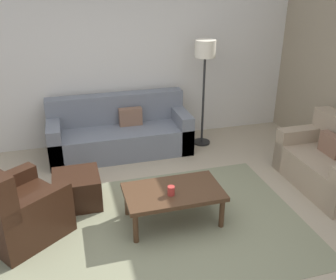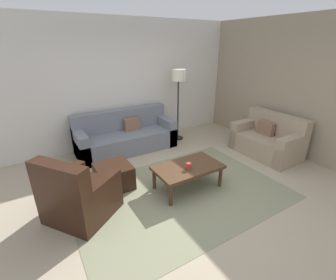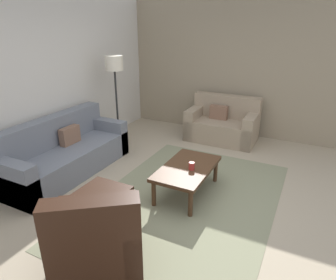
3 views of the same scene
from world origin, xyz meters
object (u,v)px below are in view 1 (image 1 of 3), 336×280
(armchair_leather, at_px, (14,213))
(ottoman, at_px, (77,189))
(couch_loveseat, at_px, (334,165))
(coffee_table, at_px, (173,194))
(cup, at_px, (171,191))
(couch_main, at_px, (119,133))
(lamp_standing, at_px, (205,60))

(armchair_leather, relative_size, ottoman, 2.00)
(couch_loveseat, relative_size, armchair_leather, 1.22)
(ottoman, xyz_separation_m, coffee_table, (1.04, -0.66, 0.16))
(ottoman, relative_size, cup, 5.33)
(ottoman, bearing_deg, cup, -37.06)
(couch_main, relative_size, lamp_standing, 1.27)
(couch_main, distance_m, armchair_leather, 2.35)
(couch_loveseat, height_order, armchair_leather, armchair_leather)
(couch_loveseat, distance_m, coffee_table, 2.29)
(couch_main, xyz_separation_m, couch_loveseat, (2.57, -1.86, 0.00))
(lamp_standing, bearing_deg, ottoman, -148.93)
(armchair_leather, bearing_deg, cup, -8.92)
(couch_loveseat, bearing_deg, couch_main, 144.05)
(ottoman, relative_size, lamp_standing, 0.33)
(couch_main, xyz_separation_m, lamp_standing, (1.36, -0.11, 1.11))
(coffee_table, height_order, lamp_standing, lamp_standing)
(armchair_leather, relative_size, lamp_standing, 0.65)
(armchair_leather, distance_m, lamp_standing, 3.47)
(ottoman, distance_m, coffee_table, 1.24)
(coffee_table, bearing_deg, armchair_leather, 174.17)
(couch_loveseat, distance_m, ottoman, 3.36)
(couch_loveseat, xyz_separation_m, cup, (-2.33, -0.27, 0.16))
(couch_main, xyz_separation_m, armchair_leather, (-1.42, -1.87, 0.01))
(ottoman, distance_m, cup, 1.27)
(cup, xyz_separation_m, lamp_standing, (1.12, 2.02, 0.95))
(couch_loveseat, height_order, lamp_standing, lamp_standing)
(couch_main, relative_size, armchair_leather, 1.94)
(armchair_leather, relative_size, cup, 10.63)
(ottoman, xyz_separation_m, lamp_standing, (2.11, 1.27, 1.21))
(armchair_leather, bearing_deg, couch_main, 52.79)
(armchair_leather, relative_size, coffee_table, 1.02)
(couch_main, relative_size, ottoman, 3.88)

